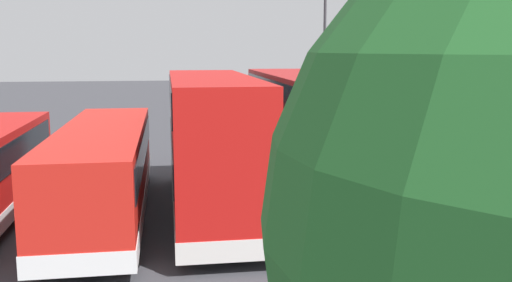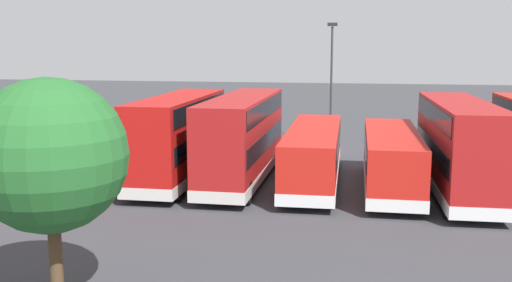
{
  "view_description": "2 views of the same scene",
  "coord_description": "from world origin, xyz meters",
  "px_view_note": "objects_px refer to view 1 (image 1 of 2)",
  "views": [
    {
      "loc": [
        6.65,
        29.45,
        5.42
      ],
      "look_at": [
        2.7,
        3.04,
        1.08
      ],
      "focal_mm": 39.99,
      "sensor_mm": 36.0,
      "label": 1
    },
    {
      "loc": [
        -4.0,
        40.7,
        7.28
      ],
      "look_at": [
        2.43,
        4.4,
        1.16
      ],
      "focal_mm": 41.24,
      "sensor_mm": 36.0,
      "label": 2
    }
  ],
  "objects_px": {
    "bus_double_decker_fifth": "(308,136)",
    "bus_single_deck_seventh": "(104,168)",
    "bus_double_decker_sixth": "(212,141)",
    "lamp_post_tall": "(324,55)",
    "bus_single_deck_fourth": "(408,156)",
    "waste_bin_yellow": "(423,134)",
    "car_hatchback_silver": "(4,135)"
  },
  "relations": [
    {
      "from": "car_hatchback_silver",
      "to": "bus_single_deck_seventh",
      "type": "bearing_deg",
      "value": 115.99
    },
    {
      "from": "bus_single_deck_fourth",
      "to": "bus_double_decker_fifth",
      "type": "bearing_deg",
      "value": 2.9
    },
    {
      "from": "bus_double_decker_sixth",
      "to": "lamp_post_tall",
      "type": "bearing_deg",
      "value": -118.98
    },
    {
      "from": "bus_double_decker_fifth",
      "to": "lamp_post_tall",
      "type": "distance_m",
      "value": 13.53
    },
    {
      "from": "bus_double_decker_sixth",
      "to": "waste_bin_yellow",
      "type": "relative_size",
      "value": 11.25
    },
    {
      "from": "bus_single_deck_fourth",
      "to": "bus_double_decker_sixth",
      "type": "distance_m",
      "value": 7.16
    },
    {
      "from": "bus_double_decker_fifth",
      "to": "bus_single_deck_seventh",
      "type": "bearing_deg",
      "value": 2.82
    },
    {
      "from": "lamp_post_tall",
      "to": "bus_single_deck_seventh",
      "type": "bearing_deg",
      "value": 50.3
    },
    {
      "from": "bus_double_decker_sixth",
      "to": "lamp_post_tall",
      "type": "distance_m",
      "value": 15.34
    },
    {
      "from": "bus_double_decker_fifth",
      "to": "bus_single_deck_seventh",
      "type": "relative_size",
      "value": 1.0
    },
    {
      "from": "bus_single_deck_fourth",
      "to": "lamp_post_tall",
      "type": "bearing_deg",
      "value": -91.13
    },
    {
      "from": "bus_single_deck_seventh",
      "to": "lamp_post_tall",
      "type": "distance_m",
      "value": 17.25
    },
    {
      "from": "car_hatchback_silver",
      "to": "lamp_post_tall",
      "type": "xyz_separation_m",
      "value": [
        -17.75,
        1.27,
        4.37
      ]
    },
    {
      "from": "car_hatchback_silver",
      "to": "lamp_post_tall",
      "type": "bearing_deg",
      "value": 175.9
    },
    {
      "from": "waste_bin_yellow",
      "to": "bus_single_deck_seventh",
      "type": "bearing_deg",
      "value": 37.45
    },
    {
      "from": "lamp_post_tall",
      "to": "waste_bin_yellow",
      "type": "distance_m",
      "value": 7.59
    },
    {
      "from": "waste_bin_yellow",
      "to": "bus_double_decker_fifth",
      "type": "bearing_deg",
      "value": 51.39
    },
    {
      "from": "bus_double_decker_sixth",
      "to": "lamp_post_tall",
      "type": "height_order",
      "value": "lamp_post_tall"
    },
    {
      "from": "bus_double_decker_sixth",
      "to": "waste_bin_yellow",
      "type": "xyz_separation_m",
      "value": [
        -13.37,
        -13.12,
        -1.97
      ]
    },
    {
      "from": "bus_single_deck_seventh",
      "to": "waste_bin_yellow",
      "type": "relative_size",
      "value": 12.48
    },
    {
      "from": "lamp_post_tall",
      "to": "car_hatchback_silver",
      "type": "bearing_deg",
      "value": -4.1
    },
    {
      "from": "car_hatchback_silver",
      "to": "bus_double_decker_sixth",
      "type": "bearing_deg",
      "value": 125.75
    },
    {
      "from": "bus_single_deck_fourth",
      "to": "bus_double_decker_fifth",
      "type": "height_order",
      "value": "bus_double_decker_fifth"
    },
    {
      "from": "bus_double_decker_fifth",
      "to": "car_hatchback_silver",
      "type": "distance_m",
      "value": 19.67
    },
    {
      "from": "bus_double_decker_fifth",
      "to": "car_hatchback_silver",
      "type": "xyz_separation_m",
      "value": [
        13.77,
        -13.94,
        -1.75
      ]
    },
    {
      "from": "car_hatchback_silver",
      "to": "waste_bin_yellow",
      "type": "distance_m",
      "value": 23.84
    },
    {
      "from": "bus_double_decker_fifth",
      "to": "lamp_post_tall",
      "type": "bearing_deg",
      "value": -107.47
    },
    {
      "from": "bus_single_deck_fourth",
      "to": "waste_bin_yellow",
      "type": "distance_m",
      "value": 13.93
    },
    {
      "from": "bus_single_deck_fourth",
      "to": "bus_double_decker_sixth",
      "type": "bearing_deg",
      "value": 5.99
    },
    {
      "from": "bus_single_deck_seventh",
      "to": "car_hatchback_silver",
      "type": "distance_m",
      "value": 15.91
    },
    {
      "from": "lamp_post_tall",
      "to": "waste_bin_yellow",
      "type": "relative_size",
      "value": 9.21
    },
    {
      "from": "bus_double_decker_fifth",
      "to": "car_hatchback_silver",
      "type": "height_order",
      "value": "bus_double_decker_fifth"
    }
  ]
}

